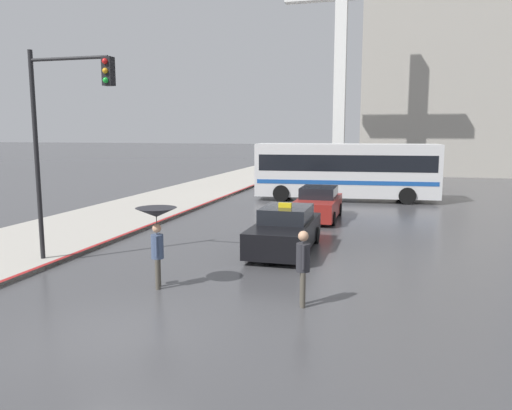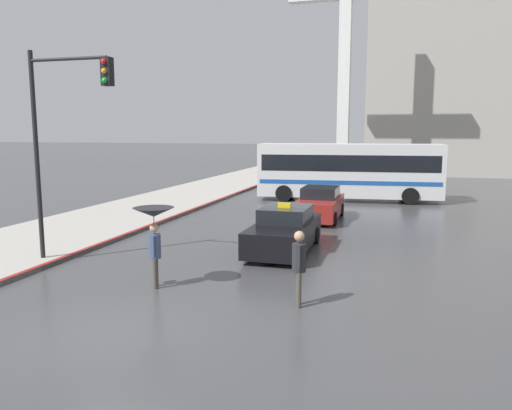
# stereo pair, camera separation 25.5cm
# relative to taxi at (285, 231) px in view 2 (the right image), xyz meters

# --- Properties ---
(ground_plane) EXTENTS (300.00, 300.00, 0.00)m
(ground_plane) POSITION_rel_taxi_xyz_m (-1.86, -7.99, -0.70)
(ground_plane) COLOR #424244
(taxi) EXTENTS (1.91, 4.65, 1.67)m
(taxi) POSITION_rel_taxi_xyz_m (0.00, 0.00, 0.00)
(taxi) COLOR black
(taxi) RESTS_ON ground_plane
(sedan_red) EXTENTS (1.91, 4.36, 1.50)m
(sedan_red) POSITION_rel_taxi_xyz_m (0.19, 6.49, -0.00)
(sedan_red) COLOR maroon
(sedan_red) RESTS_ON ground_plane
(city_bus) EXTENTS (10.77, 3.48, 3.34)m
(city_bus) POSITION_rel_taxi_xyz_m (0.80, 13.43, 1.16)
(city_bus) COLOR silver
(city_bus) RESTS_ON ground_plane
(pedestrian_with_umbrella) EXTENTS (1.06, 1.06, 2.13)m
(pedestrian_with_umbrella) POSITION_rel_taxi_xyz_m (-2.34, -4.97, 1.02)
(pedestrian_with_umbrella) COLOR #4C473D
(pedestrian_with_umbrella) RESTS_ON ground_plane
(pedestrian_man) EXTENTS (0.39, 0.48, 1.80)m
(pedestrian_man) POSITION_rel_taxi_xyz_m (1.56, -5.32, 0.38)
(pedestrian_man) COLOR #4C473D
(pedestrian_man) RESTS_ON ground_plane
(traffic_light) EXTENTS (2.79, 0.38, 6.46)m
(traffic_light) POSITION_rel_taxi_xyz_m (-5.98, -3.61, 3.69)
(traffic_light) COLOR black
(traffic_light) RESTS_ON ground_plane
(building_tower_near) EXTENTS (13.63, 10.73, 25.41)m
(building_tower_near) POSITION_rel_taxi_xyz_m (7.22, 36.47, 12.00)
(building_tower_near) COLOR #A39E93
(building_tower_near) RESTS_ON ground_plane
(monument_cross) EXTENTS (8.89, 0.90, 20.21)m
(monument_cross) POSITION_rel_taxi_xyz_m (-0.79, 24.06, 10.77)
(monument_cross) COLOR white
(monument_cross) RESTS_ON ground_plane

